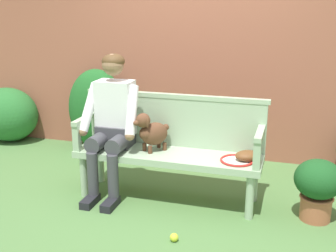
% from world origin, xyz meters
% --- Properties ---
extents(ground_plane, '(40.00, 40.00, 0.00)m').
position_xyz_m(ground_plane, '(0.00, 0.00, 0.00)').
color(ground_plane, '#4C753D').
extents(brick_garden_fence, '(8.00, 0.30, 2.35)m').
position_xyz_m(brick_garden_fence, '(0.00, 1.41, 1.18)').
color(brick_garden_fence, '#9E5642').
rests_on(brick_garden_fence, ground).
extents(hedge_bush_far_right, '(0.80, 0.66, 0.71)m').
position_xyz_m(hedge_bush_far_right, '(-2.51, 1.07, 0.35)').
color(hedge_bush_far_right, '#286B2D').
rests_on(hedge_bush_far_right, ground).
extents(hedge_bush_mid_left, '(0.74, 0.46, 1.01)m').
position_xyz_m(hedge_bush_mid_left, '(-1.22, 1.08, 0.50)').
color(hedge_bush_mid_left, '#1E5B23').
rests_on(hedge_bush_mid_left, ground).
extents(garden_bench, '(1.70, 0.48, 0.45)m').
position_xyz_m(garden_bench, '(0.00, 0.00, 0.39)').
color(garden_bench, '#9EB793').
rests_on(garden_bench, ground).
extents(bench_backrest, '(1.74, 0.06, 0.50)m').
position_xyz_m(bench_backrest, '(0.00, 0.21, 0.71)').
color(bench_backrest, '#9EB793').
rests_on(bench_backrest, garden_bench).
extents(bench_armrest_left_end, '(0.06, 0.48, 0.28)m').
position_xyz_m(bench_armrest_left_end, '(-0.81, -0.09, 0.65)').
color(bench_armrest_left_end, '#9EB793').
rests_on(bench_armrest_left_end, garden_bench).
extents(bench_armrest_right_end, '(0.06, 0.48, 0.28)m').
position_xyz_m(bench_armrest_right_end, '(0.81, -0.09, 0.65)').
color(bench_armrest_right_end, '#9EB793').
rests_on(bench_armrest_right_end, garden_bench).
extents(person_seated, '(0.56, 0.64, 1.32)m').
position_xyz_m(person_seated, '(-0.54, -0.01, 0.73)').
color(person_seated, black).
rests_on(person_seated, ground).
extents(dog_on_bench, '(0.31, 0.34, 0.37)m').
position_xyz_m(dog_on_bench, '(-0.16, -0.01, 0.64)').
color(dog_on_bench, brown).
rests_on(dog_on_bench, garden_bench).
extents(tennis_racket, '(0.39, 0.57, 0.03)m').
position_xyz_m(tennis_racket, '(0.64, -0.02, 0.46)').
color(tennis_racket, red).
rests_on(tennis_racket, garden_bench).
extents(baseball_glove, '(0.27, 0.25, 0.09)m').
position_xyz_m(baseball_glove, '(0.72, -0.01, 0.50)').
color(baseball_glove, brown).
rests_on(baseball_glove, garden_bench).
extents(tennis_ball, '(0.07, 0.07, 0.07)m').
position_xyz_m(tennis_ball, '(0.26, -0.71, 0.03)').
color(tennis_ball, '#CCDB33').
rests_on(tennis_ball, ground).
extents(potted_plant, '(0.40, 0.40, 0.53)m').
position_xyz_m(potted_plant, '(1.31, -0.03, 0.31)').
color(potted_plant, '#A85B3D').
rests_on(potted_plant, ground).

